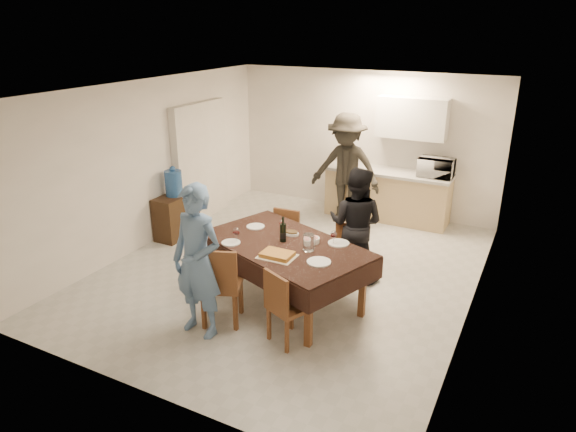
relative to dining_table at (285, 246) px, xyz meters
name	(u,v)px	position (x,y,z in m)	size (l,w,h in m)	color
floor	(291,270)	(-0.34, 0.83, -0.78)	(5.00, 6.00, 0.02)	#B5B5B0
ceiling	(291,88)	(-0.34, 0.83, 1.82)	(5.00, 6.00, 0.02)	white
wall_back	(364,142)	(-0.34, 3.83, 0.52)	(5.00, 0.02, 2.60)	silver
wall_front	(138,275)	(-0.34, -2.17, 0.52)	(5.00, 0.02, 2.60)	silver
wall_left	(150,163)	(-2.84, 0.83, 0.52)	(0.02, 6.00, 2.60)	silver
wall_right	(482,215)	(2.16, 0.83, 0.52)	(0.02, 6.00, 2.60)	silver
stub_partition	(201,162)	(-2.76, 2.03, 0.27)	(0.15, 1.40, 2.10)	silver
kitchen_base_cabinet	(387,196)	(0.26, 3.51, -0.35)	(2.20, 0.60, 0.86)	tan
kitchen_worktop	(389,172)	(0.26, 3.51, 0.10)	(2.24, 0.64, 0.05)	#AAA9A4
upper_cabinet	(412,118)	(0.56, 3.65, 1.07)	(1.20, 0.34, 0.70)	silver
dining_table	(285,246)	(0.00, 0.00, 0.00)	(2.40, 1.88, 0.82)	black
chair_near_left	(217,278)	(-0.45, -0.85, -0.16)	(0.61, 0.62, 0.55)	brown
chair_near_right	(286,302)	(0.45, -0.84, -0.23)	(0.54, 0.56, 0.49)	brown
chair_far_left	(278,238)	(-0.45, 0.67, -0.24)	(0.42, 0.42, 0.48)	brown
chair_far_right	(338,252)	(0.45, 0.67, -0.26)	(0.46, 0.47, 0.46)	brown
console	(176,216)	(-2.62, 1.09, -0.42)	(0.39, 0.78, 0.72)	black
water_jug	(174,183)	(-2.62, 1.09, 0.15)	(0.28, 0.28, 0.42)	#2D5FAA
wine_bottle	(283,229)	(-0.05, 0.05, 0.20)	(0.08, 0.08, 0.33)	black
water_pitcher	(309,242)	(0.35, -0.05, 0.14)	(0.13, 0.13, 0.21)	white
savoury_tart	(277,255)	(0.10, -0.38, 0.06)	(0.43, 0.32, 0.05)	#BF7F38
salad_bowl	(313,240)	(0.30, 0.18, 0.07)	(0.17, 0.17, 0.07)	white
mushroom_dish	(291,234)	(-0.05, 0.28, 0.05)	(0.19, 0.19, 0.03)	white
wine_glass_a	(236,235)	(-0.55, -0.25, 0.14)	(0.09, 0.09, 0.20)	white
wine_glass_b	(334,238)	(0.55, 0.25, 0.13)	(0.08, 0.08, 0.18)	white
wine_glass_c	(282,226)	(-0.20, 0.30, 0.13)	(0.08, 0.08, 0.18)	white
plate_near_left	(231,243)	(-0.60, -0.30, 0.04)	(0.24, 0.24, 0.01)	white
plate_near_right	(319,262)	(0.60, -0.30, 0.05)	(0.28, 0.28, 0.02)	white
plate_far_left	(256,226)	(-0.60, 0.30, 0.04)	(0.24, 0.24, 0.01)	white
plate_far_right	(339,243)	(0.60, 0.30, 0.05)	(0.27, 0.27, 0.02)	white
microwave	(436,168)	(1.08, 3.51, 0.29)	(0.58, 0.39, 0.32)	silver
person_near	(197,262)	(-0.55, -1.05, 0.12)	(0.66, 0.43, 1.80)	#5374A0
person_far	(356,224)	(0.55, 1.05, 0.02)	(0.78, 0.61, 1.61)	black
person_kitchen	(346,169)	(-0.38, 3.06, 0.19)	(1.26, 0.73, 1.95)	black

